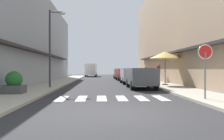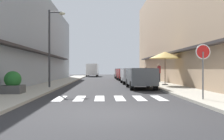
{
  "view_description": "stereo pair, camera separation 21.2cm",
  "coord_description": "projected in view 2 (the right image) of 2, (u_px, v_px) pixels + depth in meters",
  "views": [
    {
      "loc": [
        -0.55,
        -7.72,
        1.41
      ],
      "look_at": [
        0.49,
        13.9,
        1.32
      ],
      "focal_mm": 39.61,
      "sensor_mm": 36.0,
      "label": 1
    },
    {
      "loc": [
        -0.34,
        -7.73,
        1.41
      ],
      "look_at": [
        0.49,
        13.9,
        1.32
      ],
      "focal_mm": 39.61,
      "sensor_mm": 36.0,
      "label": 2
    }
  ],
  "objects": [
    {
      "name": "building_row_left",
      "position": [
        17.0,
        37.0,
        23.06
      ],
      "size": [
        5.5,
        35.35,
        8.74
      ],
      "color": "#939EA8",
      "rests_on": "ground_plane"
    },
    {
      "name": "crosswalk",
      "position": [
        110.0,
        98.0,
        11.81
      ],
      "size": [
        5.2,
        2.2,
        0.01
      ],
      "color": "silver",
      "rests_on": "ground_plane"
    },
    {
      "name": "parked_car_far",
      "position": [
        125.0,
        73.0,
        30.19
      ],
      "size": [
        1.93,
        4.23,
        1.47
      ],
      "color": "maroon",
      "rests_on": "ground_plane"
    },
    {
      "name": "building_row_right",
      "position": [
        193.0,
        26.0,
        23.7
      ],
      "size": [
        5.5,
        35.35,
        11.14
      ],
      "color": "tan",
      "rests_on": "ground_plane"
    },
    {
      "name": "delivery_van",
      "position": [
        92.0,
        69.0,
        46.42
      ],
      "size": [
        2.17,
        5.47,
        2.37
      ],
      "color": "silver",
      "rests_on": "ground_plane"
    },
    {
      "name": "parked_car_distant",
      "position": [
        121.0,
        72.0,
        37.01
      ],
      "size": [
        1.91,
        3.97,
        1.47
      ],
      "color": "silver",
      "rests_on": "ground_plane"
    },
    {
      "name": "cafe_umbrella",
      "position": [
        165.0,
        55.0,
        19.97
      ],
      "size": [
        2.59,
        2.59,
        2.7
      ],
      "color": "#262626",
      "rests_on": "sidewalk_right"
    },
    {
      "name": "ground_plane",
      "position": [
        106.0,
        84.0,
        22.55
      ],
      "size": [
        81.51,
        81.51,
        0.0
      ],
      "primitive_type": "plane",
      "color": "#2B2B2D"
    },
    {
      "name": "pedestrian_walking_near",
      "position": [
        159.0,
        72.0,
        24.55
      ],
      "size": [
        0.34,
        0.34,
        1.82
      ],
      "rotation": [
        0.0,
        0.0,
        4.95
      ],
      "color": "#282B33",
      "rests_on": "sidewalk_right"
    },
    {
      "name": "planter_corner",
      "position": [
        13.0,
        83.0,
        13.11
      ],
      "size": [
        1.05,
        1.05,
        1.18
      ],
      "color": "#4C4C4C",
      "rests_on": "sidewalk_left"
    },
    {
      "name": "sidewalk_left",
      "position": [
        55.0,
        84.0,
        22.37
      ],
      "size": [
        2.43,
        51.87,
        0.12
      ],
      "primitive_type": "cube",
      "color": "#ADA899",
      "rests_on": "ground_plane"
    },
    {
      "name": "pedestrian_walking_far",
      "position": [
        146.0,
        73.0,
        25.4
      ],
      "size": [
        0.34,
        0.34,
        1.6
      ],
      "rotation": [
        0.0,
        0.0,
        2.92
      ],
      "color": "#282B33",
      "rests_on": "sidewalk_right"
    },
    {
      "name": "street_lamp",
      "position": [
        52.0,
        40.0,
        17.48
      ],
      "size": [
        1.19,
        0.28,
        5.48
      ],
      "color": "#38383D",
      "rests_on": "sidewalk_left"
    },
    {
      "name": "round_street_sign",
      "position": [
        203.0,
        57.0,
        10.56
      ],
      "size": [
        0.65,
        0.07,
        2.35
      ],
      "color": "slate",
      "rests_on": "sidewalk_right"
    },
    {
      "name": "parked_car_near",
      "position": [
        141.0,
        76.0,
        17.57
      ],
      "size": [
        1.83,
        4.19,
        1.47
      ],
      "color": "#4C5156",
      "rests_on": "ground_plane"
    },
    {
      "name": "parked_car_mid",
      "position": [
        131.0,
        74.0,
        23.56
      ],
      "size": [
        1.83,
        4.19,
        1.47
      ],
      "color": "silver",
      "rests_on": "ground_plane"
    },
    {
      "name": "sidewalk_right",
      "position": [
        157.0,
        84.0,
        22.73
      ],
      "size": [
        2.43,
        51.87,
        0.12
      ],
      "primitive_type": "cube",
      "color": "#ADA899",
      "rests_on": "ground_plane"
    }
  ]
}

